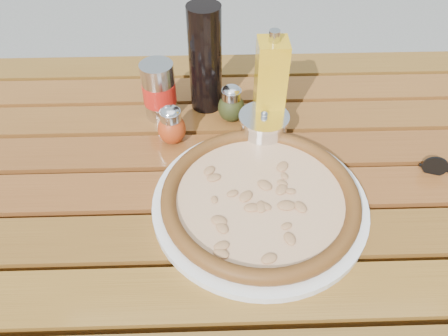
{
  "coord_description": "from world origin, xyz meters",
  "views": [
    {
      "loc": [
        -0.02,
        -0.52,
        1.32
      ],
      "look_at": [
        0.0,
        0.02,
        0.78
      ],
      "focal_mm": 35.0,
      "sensor_mm": 36.0,
      "label": 1
    }
  ],
  "objects_px": {
    "plate": "(260,203)",
    "parmesan_tin": "(263,128)",
    "olive_oil_cruet": "(270,87)",
    "dark_bottle": "(205,59)",
    "soda_can": "(159,91)",
    "pepper_shaker": "(171,125)",
    "pizza": "(260,197)",
    "table": "(224,215)",
    "oregano_shaker": "(231,104)"
  },
  "relations": [
    {
      "from": "plate",
      "to": "parmesan_tin",
      "type": "height_order",
      "value": "parmesan_tin"
    },
    {
      "from": "plate",
      "to": "olive_oil_cruet",
      "type": "distance_m",
      "value": 0.23
    },
    {
      "from": "dark_bottle",
      "to": "soda_can",
      "type": "xyz_separation_m",
      "value": [
        -0.09,
        -0.03,
        -0.05
      ]
    },
    {
      "from": "pepper_shaker",
      "to": "olive_oil_cruet",
      "type": "distance_m",
      "value": 0.2
    },
    {
      "from": "plate",
      "to": "pizza",
      "type": "bearing_deg",
      "value": 180.0
    },
    {
      "from": "table",
      "to": "pizza",
      "type": "relative_size",
      "value": 3.55
    },
    {
      "from": "oregano_shaker",
      "to": "dark_bottle",
      "type": "xyz_separation_m",
      "value": [
        -0.05,
        0.05,
        0.07
      ]
    },
    {
      "from": "olive_oil_cruet",
      "to": "soda_can",
      "type": "bearing_deg",
      "value": 167.85
    },
    {
      "from": "olive_oil_cruet",
      "to": "pepper_shaker",
      "type": "bearing_deg",
      "value": -168.47
    },
    {
      "from": "table",
      "to": "olive_oil_cruet",
      "type": "distance_m",
      "value": 0.26
    },
    {
      "from": "dark_bottle",
      "to": "parmesan_tin",
      "type": "xyz_separation_m",
      "value": [
        0.11,
        -0.12,
        -0.08
      ]
    },
    {
      "from": "pepper_shaker",
      "to": "parmesan_tin",
      "type": "xyz_separation_m",
      "value": [
        0.18,
        -0.0,
        -0.01
      ]
    },
    {
      "from": "table",
      "to": "plate",
      "type": "bearing_deg",
      "value": -36.11
    },
    {
      "from": "pizza",
      "to": "dark_bottle",
      "type": "height_order",
      "value": "dark_bottle"
    },
    {
      "from": "dark_bottle",
      "to": "olive_oil_cruet",
      "type": "height_order",
      "value": "dark_bottle"
    },
    {
      "from": "pepper_shaker",
      "to": "soda_can",
      "type": "xyz_separation_m",
      "value": [
        -0.03,
        0.08,
        0.02
      ]
    },
    {
      "from": "parmesan_tin",
      "to": "pizza",
      "type": "bearing_deg",
      "value": -96.95
    },
    {
      "from": "pepper_shaker",
      "to": "pizza",
      "type": "bearing_deg",
      "value": -47.94
    },
    {
      "from": "pizza",
      "to": "plate",
      "type": "bearing_deg",
      "value": 0.0
    },
    {
      "from": "olive_oil_cruet",
      "to": "parmesan_tin",
      "type": "distance_m",
      "value": 0.08
    },
    {
      "from": "pepper_shaker",
      "to": "oregano_shaker",
      "type": "height_order",
      "value": "same"
    },
    {
      "from": "soda_can",
      "to": "parmesan_tin",
      "type": "distance_m",
      "value": 0.22
    },
    {
      "from": "pizza",
      "to": "parmesan_tin",
      "type": "height_order",
      "value": "parmesan_tin"
    },
    {
      "from": "table",
      "to": "olive_oil_cruet",
      "type": "bearing_deg",
      "value": 61.51
    },
    {
      "from": "dark_bottle",
      "to": "soda_can",
      "type": "height_order",
      "value": "dark_bottle"
    },
    {
      "from": "table",
      "to": "dark_bottle",
      "type": "relative_size",
      "value": 6.36
    },
    {
      "from": "parmesan_tin",
      "to": "soda_can",
      "type": "bearing_deg",
      "value": 156.94
    },
    {
      "from": "pizza",
      "to": "parmesan_tin",
      "type": "distance_m",
      "value": 0.17
    },
    {
      "from": "dark_bottle",
      "to": "pizza",
      "type": "bearing_deg",
      "value": -72.91
    },
    {
      "from": "pepper_shaker",
      "to": "parmesan_tin",
      "type": "relative_size",
      "value": 0.66
    },
    {
      "from": "oregano_shaker",
      "to": "soda_can",
      "type": "distance_m",
      "value": 0.15
    },
    {
      "from": "table",
      "to": "pepper_shaker",
      "type": "height_order",
      "value": "pepper_shaker"
    },
    {
      "from": "table",
      "to": "soda_can",
      "type": "height_order",
      "value": "soda_can"
    },
    {
      "from": "table",
      "to": "dark_bottle",
      "type": "distance_m",
      "value": 0.31
    },
    {
      "from": "pepper_shaker",
      "to": "soda_can",
      "type": "height_order",
      "value": "soda_can"
    },
    {
      "from": "oregano_shaker",
      "to": "soda_can",
      "type": "bearing_deg",
      "value": 171.92
    },
    {
      "from": "oregano_shaker",
      "to": "soda_can",
      "type": "relative_size",
      "value": 0.68
    },
    {
      "from": "pizza",
      "to": "table",
      "type": "bearing_deg",
      "value": 143.89
    },
    {
      "from": "pepper_shaker",
      "to": "olive_oil_cruet",
      "type": "relative_size",
      "value": 0.39
    },
    {
      "from": "pepper_shaker",
      "to": "olive_oil_cruet",
      "type": "xyz_separation_m",
      "value": [
        0.19,
        0.04,
        0.06
      ]
    },
    {
      "from": "olive_oil_cruet",
      "to": "parmesan_tin",
      "type": "relative_size",
      "value": 1.69
    },
    {
      "from": "table",
      "to": "parmesan_tin",
      "type": "height_order",
      "value": "parmesan_tin"
    },
    {
      "from": "plate",
      "to": "oregano_shaker",
      "type": "height_order",
      "value": "oregano_shaker"
    },
    {
      "from": "oregano_shaker",
      "to": "pizza",
      "type": "bearing_deg",
      "value": -80.8
    },
    {
      "from": "plate",
      "to": "dark_bottle",
      "type": "relative_size",
      "value": 1.64
    },
    {
      "from": "pizza",
      "to": "olive_oil_cruet",
      "type": "relative_size",
      "value": 1.88
    },
    {
      "from": "olive_oil_cruet",
      "to": "oregano_shaker",
      "type": "bearing_deg",
      "value": 160.0
    },
    {
      "from": "pizza",
      "to": "oregano_shaker",
      "type": "distance_m",
      "value": 0.24
    },
    {
      "from": "plate",
      "to": "pepper_shaker",
      "type": "height_order",
      "value": "pepper_shaker"
    },
    {
      "from": "parmesan_tin",
      "to": "plate",
      "type": "bearing_deg",
      "value": -96.95
    }
  ]
}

